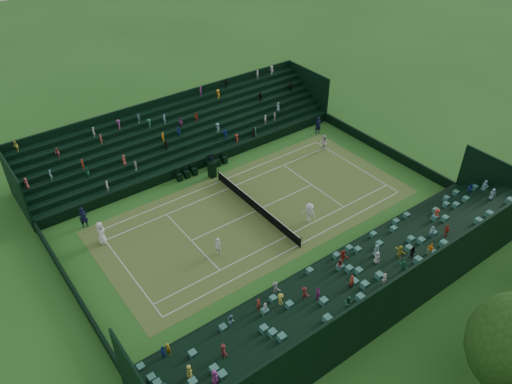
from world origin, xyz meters
TOP-DOWN VIEW (x-y plane):
  - ground at (0.00, 0.00)m, footprint 160.00×160.00m
  - court_surface at (0.00, 0.00)m, footprint 12.97×26.77m
  - perimeter_wall_north at (0.00, 15.88)m, footprint 17.17×0.20m
  - perimeter_wall_south at (0.00, -15.88)m, footprint 17.17×0.20m
  - perimeter_wall_east at (8.48, 0.00)m, footprint 0.20×31.77m
  - perimeter_wall_west at (-8.48, 0.00)m, footprint 0.20×31.77m
  - north_grandstand at (12.66, 0.00)m, footprint 6.60×32.00m
  - south_grandstand at (-12.66, 0.00)m, footprint 6.60×32.00m
  - tennis_net at (0.00, 0.00)m, footprint 11.67×0.10m
  - umpire_chair at (-6.61, -0.19)m, footprint 0.80×0.80m
  - courtside_chairs at (-7.88, -0.48)m, footprint 0.48×5.45m
  - player_near_west at (-3.96, -12.10)m, footprint 1.16×0.98m
  - player_near_east at (2.53, -5.49)m, footprint 0.70×0.63m
  - player_far_west at (-3.91, 11.38)m, footprint 1.00×0.88m
  - player_far_east at (3.75, 2.65)m, footprint 1.36×1.10m
  - line_judge_north at (-6.82, 13.31)m, footprint 0.63×0.80m
  - line_judge_south at (-6.70, -12.46)m, footprint 0.49×0.72m

SIDE VIEW (x-z plane):
  - ground at x=0.00m, z-range 0.00..0.00m
  - court_surface at x=0.00m, z-range 0.00..0.01m
  - courtside_chairs at x=-7.88m, z-range -0.13..0.92m
  - perimeter_wall_north at x=0.00m, z-range 0.00..1.00m
  - perimeter_wall_south at x=0.00m, z-range 0.00..1.00m
  - perimeter_wall_east at x=8.48m, z-range 0.00..1.00m
  - perimeter_wall_west at x=-8.48m, z-range 0.00..1.00m
  - tennis_net at x=0.00m, z-range 0.00..1.06m
  - player_near_east at x=2.53m, z-range 0.00..1.59m
  - player_far_west at x=-3.91m, z-range 0.00..1.72m
  - player_far_east at x=3.75m, z-range 0.00..1.84m
  - line_judge_south at x=-6.70m, z-range 0.00..1.92m
  - line_judge_north at x=-6.82m, z-range 0.00..1.92m
  - player_near_west at x=-3.96m, z-range 0.00..2.02m
  - umpire_chair at x=-6.61m, z-range -0.18..2.32m
  - north_grandstand at x=12.66m, z-range -0.90..4.00m
  - south_grandstand at x=-12.66m, z-range -0.90..4.00m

